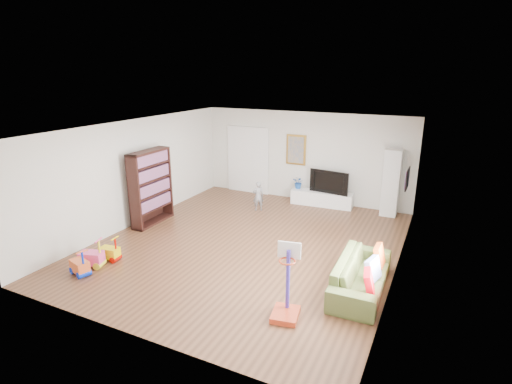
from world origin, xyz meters
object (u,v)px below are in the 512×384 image
at_px(sofa, 361,275).
at_px(basketball_hoop, 286,283).
at_px(media_console, 322,198).
at_px(bookshelf, 151,187).

relative_size(sofa, basketball_hoop, 1.66).
relative_size(media_console, basketball_hoop, 1.44).
height_order(media_console, bookshelf, bookshelf).
distance_m(media_console, bookshelf, 4.95).
distance_m(bookshelf, basketball_hoop, 5.32).
bearing_deg(sofa, basketball_hoop, 145.23).
bearing_deg(media_console, basketball_hoop, -81.84).
bearing_deg(basketball_hoop, sofa, 46.63).
bearing_deg(sofa, media_console, 23.82).
bearing_deg(media_console, sofa, -67.71).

